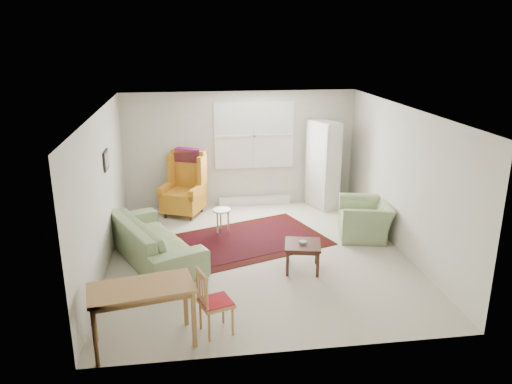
{
  "coord_description": "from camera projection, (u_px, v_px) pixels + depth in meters",
  "views": [
    {
      "loc": [
        -1.13,
        -7.78,
        3.65
      ],
      "look_at": [
        0.0,
        0.3,
        1.05
      ],
      "focal_mm": 35.0,
      "sensor_mm": 36.0,
      "label": 1
    }
  ],
  "objects": [
    {
      "name": "desk",
      "position": [
        143.0,
        316.0,
        6.03
      ],
      "size": [
        1.34,
        0.85,
        0.79
      ],
      "primitive_type": null,
      "rotation": [
        0.0,
        0.0,
        0.19
      ],
      "color": "#AD7B45",
      "rests_on": "ground"
    },
    {
      "name": "sofa",
      "position": [
        153.0,
        231.0,
        8.37
      ],
      "size": [
        1.84,
        2.54,
        0.96
      ],
      "primitive_type": "imported",
      "rotation": [
        0.0,
        0.0,
        2.01
      ],
      "color": "gray",
      "rests_on": "ground"
    },
    {
      "name": "cabinet",
      "position": [
        323.0,
        165.0,
        10.76
      ],
      "size": [
        0.65,
        0.85,
        1.89
      ],
      "primitive_type": null,
      "rotation": [
        0.0,
        0.0,
        0.38
      ],
      "color": "silver",
      "rests_on": "ground"
    },
    {
      "name": "coffee_table",
      "position": [
        302.0,
        256.0,
        8.01
      ],
      "size": [
        0.67,
        0.67,
        0.46
      ],
      "primitive_type": null,
      "rotation": [
        0.0,
        0.0,
        -0.22
      ],
      "color": "#3F1D13",
      "rests_on": "ground"
    },
    {
      "name": "desk_chair",
      "position": [
        216.0,
        301.0,
        6.26
      ],
      "size": [
        0.49,
        0.49,
        0.89
      ],
      "primitive_type": null,
      "rotation": [
        0.0,
        0.0,
        1.88
      ],
      "color": "#AD7B45",
      "rests_on": "ground"
    },
    {
      "name": "stool",
      "position": [
        222.0,
        220.0,
        9.54
      ],
      "size": [
        0.45,
        0.45,
        0.47
      ],
      "primitive_type": null,
      "rotation": [
        0.0,
        0.0,
        -0.37
      ],
      "color": "white",
      "rests_on": "ground"
    },
    {
      "name": "armchair",
      "position": [
        365.0,
        216.0,
        9.29
      ],
      "size": [
        1.13,
        1.23,
        0.82
      ],
      "primitive_type": "imported",
      "rotation": [
        0.0,
        0.0,
        -1.79
      ],
      "color": "gray",
      "rests_on": "ground"
    },
    {
      "name": "wingback_chair",
      "position": [
        182.0,
        184.0,
        10.32
      ],
      "size": [
        1.05,
        1.08,
        1.35
      ],
      "primitive_type": null,
      "rotation": [
        0.0,
        0.0,
        -0.43
      ],
      "color": "#C07B1D",
      "rests_on": "ground"
    },
    {
      "name": "room",
      "position": [
        258.0,
        182.0,
        8.42
      ],
      "size": [
        5.04,
        5.54,
        2.51
      ],
      "color": "#BDB6A1",
      "rests_on": "ground"
    },
    {
      "name": "rug",
      "position": [
        245.0,
        241.0,
        9.17
      ],
      "size": [
        3.32,
        2.7,
        0.03
      ],
      "primitive_type": null,
      "rotation": [
        0.0,
        0.0,
        0.35
      ],
      "color": "black",
      "rests_on": "ground"
    }
  ]
}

